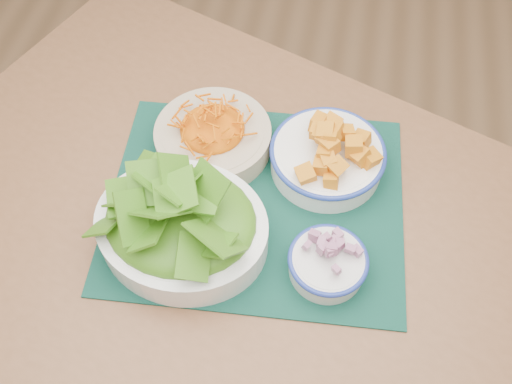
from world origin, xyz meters
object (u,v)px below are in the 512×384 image
at_px(table, 244,254).
at_px(carrot_bowl, 213,133).
at_px(lettuce_bowl, 180,219).
at_px(squash_bowl, 328,150).
at_px(onion_bowl, 328,261).
at_px(placemat, 256,202).

relative_size(table, carrot_bowl, 5.61).
xyz_separation_m(table, lettuce_bowl, (-0.10, -0.04, 0.16)).
bearing_deg(carrot_bowl, table, -61.78).
distance_m(squash_bowl, onion_bowl, 0.21).
distance_m(table, placemat, 0.11).
bearing_deg(onion_bowl, placemat, 140.79).
bearing_deg(table, lettuce_bowl, -136.30).
bearing_deg(table, carrot_bowl, 139.99).
distance_m(table, squash_bowl, 0.25).
height_order(placemat, onion_bowl, onion_bowl).
bearing_deg(onion_bowl, carrot_bowl, 137.30).
bearing_deg(placemat, onion_bowl, -43.06).
xyz_separation_m(placemat, squash_bowl, (0.11, 0.10, 0.05)).
relative_size(carrot_bowl, lettuce_bowl, 0.84).
bearing_deg(carrot_bowl, onion_bowl, -42.70).
xyz_separation_m(table, onion_bowl, (0.15, -0.05, 0.13)).
height_order(carrot_bowl, onion_bowl, carrot_bowl).
relative_size(table, squash_bowl, 6.94).
height_order(table, onion_bowl, onion_bowl).
height_order(carrot_bowl, squash_bowl, squash_bowl).
distance_m(placemat, lettuce_bowl, 0.16).
bearing_deg(placemat, squash_bowl, 36.70).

